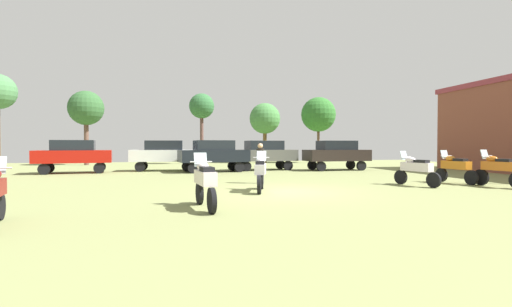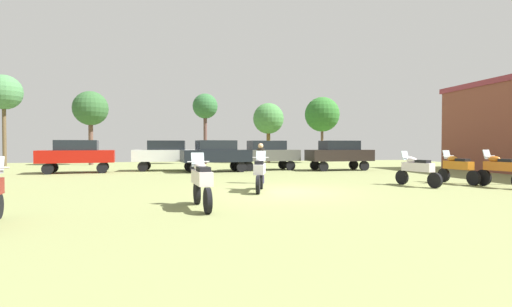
{
  "view_description": "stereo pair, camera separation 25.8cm",
  "coord_description": "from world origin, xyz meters",
  "px_view_note": "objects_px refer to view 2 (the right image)",
  "views": [
    {
      "loc": [
        -3.69,
        -13.07,
        1.71
      ],
      "look_at": [
        -0.6,
        2.03,
        1.37
      ],
      "focal_mm": 26.11,
      "sensor_mm": 36.0,
      "label": 1
    },
    {
      "loc": [
        -3.43,
        -13.12,
        1.71
      ],
      "look_at": [
        -0.6,
        2.03,
        1.37
      ],
      "focal_mm": 26.11,
      "sensor_mm": 36.0,
      "label": 2
    }
  ],
  "objects_px": {
    "motorcycle_8": "(202,181)",
    "tree_5": "(322,115)",
    "person_1": "(261,160)",
    "tree_3": "(205,107)",
    "motorcycle_9": "(457,167)",
    "car_5": "(216,154)",
    "car_4": "(77,154)",
    "tree_1": "(4,93)",
    "car_2": "(266,153)",
    "motorcycle_2": "(501,169)",
    "car_1": "(167,153)",
    "motorcycle_7": "(417,169)",
    "motorcycle_6": "(260,172)",
    "tree_2": "(268,119)",
    "car_3": "(339,153)",
    "tree_4": "(91,109)"
  },
  "relations": [
    {
      "from": "motorcycle_8",
      "to": "tree_5",
      "type": "bearing_deg",
      "value": 54.67
    },
    {
      "from": "person_1",
      "to": "tree_3",
      "type": "xyz_separation_m",
      "value": [
        -1.56,
        17.77,
        4.08
      ]
    },
    {
      "from": "motorcycle_9",
      "to": "car_5",
      "type": "height_order",
      "value": "car_5"
    },
    {
      "from": "car_4",
      "to": "motorcycle_8",
      "type": "bearing_deg",
      "value": -162.15
    },
    {
      "from": "tree_1",
      "to": "motorcycle_9",
      "type": "bearing_deg",
      "value": -35.82
    },
    {
      "from": "person_1",
      "to": "car_2",
      "type": "bearing_deg",
      "value": 76.04
    },
    {
      "from": "motorcycle_2",
      "to": "person_1",
      "type": "height_order",
      "value": "person_1"
    },
    {
      "from": "motorcycle_9",
      "to": "car_1",
      "type": "distance_m",
      "value": 17.0
    },
    {
      "from": "car_4",
      "to": "car_5",
      "type": "distance_m",
      "value": 8.43
    },
    {
      "from": "motorcycle_7",
      "to": "car_4",
      "type": "distance_m",
      "value": 19.05
    },
    {
      "from": "motorcycle_8",
      "to": "motorcycle_7",
      "type": "bearing_deg",
      "value": 15.16
    },
    {
      "from": "motorcycle_7",
      "to": "tree_1",
      "type": "xyz_separation_m",
      "value": [
        -23.95,
        19.63,
        5.23
      ]
    },
    {
      "from": "motorcycle_6",
      "to": "tree_3",
      "type": "xyz_separation_m",
      "value": [
        -0.97,
        20.57,
        4.39
      ]
    },
    {
      "from": "person_1",
      "to": "tree_5",
      "type": "bearing_deg",
      "value": 61.66
    },
    {
      "from": "tree_1",
      "to": "tree_5",
      "type": "xyz_separation_m",
      "value": [
        27.42,
        0.56,
        -1.29
      ]
    },
    {
      "from": "motorcycle_8",
      "to": "car_5",
      "type": "relative_size",
      "value": 0.49
    },
    {
      "from": "motorcycle_7",
      "to": "car_1",
      "type": "relative_size",
      "value": 0.49
    },
    {
      "from": "car_4",
      "to": "motorcycle_2",
      "type": "bearing_deg",
      "value": -129.45
    },
    {
      "from": "tree_2",
      "to": "tree_5",
      "type": "relative_size",
      "value": 0.91
    },
    {
      "from": "car_5",
      "to": "tree_1",
      "type": "distance_m",
      "value": 19.73
    },
    {
      "from": "car_3",
      "to": "tree_3",
      "type": "xyz_separation_m",
      "value": [
        -8.46,
        10.32,
        3.95
      ]
    },
    {
      "from": "motorcycle_7",
      "to": "motorcycle_9",
      "type": "relative_size",
      "value": 0.95
    },
    {
      "from": "car_2",
      "to": "tree_4",
      "type": "relative_size",
      "value": 0.71
    },
    {
      "from": "car_2",
      "to": "person_1",
      "type": "xyz_separation_m",
      "value": [
        -2.11,
        -8.54,
        -0.12
      ]
    },
    {
      "from": "motorcycle_9",
      "to": "car_4",
      "type": "distance_m",
      "value": 20.8
    },
    {
      "from": "motorcycle_2",
      "to": "tree_3",
      "type": "relative_size",
      "value": 0.35
    },
    {
      "from": "motorcycle_7",
      "to": "car_3",
      "type": "relative_size",
      "value": 0.49
    },
    {
      "from": "car_4",
      "to": "motorcycle_9",
      "type": "bearing_deg",
      "value": -126.32
    },
    {
      "from": "car_1",
      "to": "tree_1",
      "type": "height_order",
      "value": "tree_1"
    },
    {
      "from": "motorcycle_2",
      "to": "tree_2",
      "type": "relative_size",
      "value": 0.38
    },
    {
      "from": "motorcycle_7",
      "to": "car_1",
      "type": "distance_m",
      "value": 15.69
    },
    {
      "from": "motorcycle_2",
      "to": "car_1",
      "type": "xyz_separation_m",
      "value": [
        -13.64,
        12.57,
        0.43
      ]
    },
    {
      "from": "car_1",
      "to": "tree_2",
      "type": "xyz_separation_m",
      "value": [
        9.03,
        9.59,
        3.06
      ]
    },
    {
      "from": "motorcycle_7",
      "to": "tree_1",
      "type": "relative_size",
      "value": 0.29
    },
    {
      "from": "tree_3",
      "to": "tree_4",
      "type": "distance_m",
      "value": 9.77
    },
    {
      "from": "tree_3",
      "to": "tree_2",
      "type": "bearing_deg",
      "value": 9.56
    },
    {
      "from": "tree_1",
      "to": "tree_2",
      "type": "bearing_deg",
      "value": 3.75
    },
    {
      "from": "motorcycle_2",
      "to": "tree_5",
      "type": "distance_m",
      "value": 21.61
    },
    {
      "from": "motorcycle_2",
      "to": "car_4",
      "type": "height_order",
      "value": "car_4"
    },
    {
      "from": "tree_3",
      "to": "motorcycle_9",
      "type": "bearing_deg",
      "value": -62.56
    },
    {
      "from": "car_5",
      "to": "tree_2",
      "type": "height_order",
      "value": "tree_2"
    },
    {
      "from": "car_3",
      "to": "tree_2",
      "type": "relative_size",
      "value": 0.76
    },
    {
      "from": "motorcycle_6",
      "to": "tree_5",
      "type": "xyz_separation_m",
      "value": [
        10.21,
        20.69,
        3.92
      ]
    },
    {
      "from": "car_2",
      "to": "car_4",
      "type": "height_order",
      "value": "same"
    },
    {
      "from": "motorcycle_6",
      "to": "motorcycle_7",
      "type": "bearing_deg",
      "value": 19.71
    },
    {
      "from": "car_3",
      "to": "car_5",
      "type": "bearing_deg",
      "value": 86.81
    },
    {
      "from": "motorcycle_7",
      "to": "motorcycle_9",
      "type": "xyz_separation_m",
      "value": [
        2.39,
        0.62,
        0.01
      ]
    },
    {
      "from": "tree_3",
      "to": "motorcycle_6",
      "type": "bearing_deg",
      "value": -87.3
    },
    {
      "from": "motorcycle_2",
      "to": "person_1",
      "type": "relative_size",
      "value": 1.24
    },
    {
      "from": "motorcycle_6",
      "to": "car_1",
      "type": "height_order",
      "value": "car_1"
    }
  ]
}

